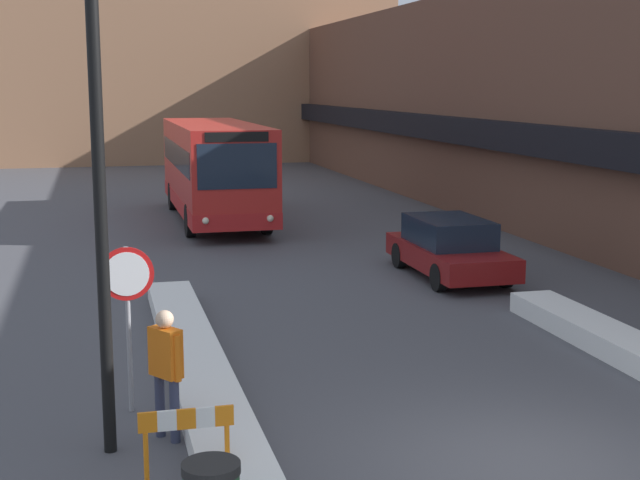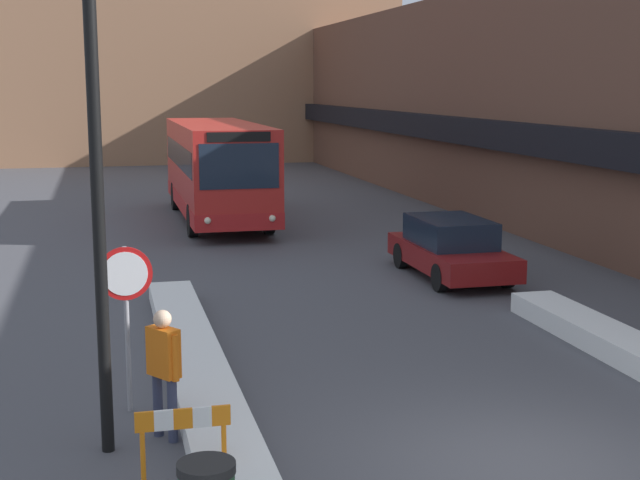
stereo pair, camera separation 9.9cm
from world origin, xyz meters
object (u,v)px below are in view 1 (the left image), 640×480
Objects in this scene: parked_car_front at (449,248)px; city_bus at (215,169)px; stop_sign at (127,293)px; street_lamp at (118,98)px; construction_barricade at (187,431)px; pedestrian at (166,362)px.

city_bus is at bearing 112.50° from parked_car_front.
stop_sign is 3.04m from street_lamp.
parked_car_front is at bearing -67.50° from city_bus.
city_bus is 19.71m from street_lamp.
construction_barricade is at bearing -78.38° from stop_sign.
city_bus is 4.27× the size of stop_sign.
street_lamp is (-7.94, -8.76, 3.73)m from parked_car_front.
city_bus reaches higher than parked_car_front.
parked_car_front is 3.98× the size of construction_barricade.
street_lamp is (-0.06, -1.36, 2.71)m from stop_sign.
stop_sign is at bearing 101.62° from construction_barricade.
street_lamp is 4.18× the size of pedestrian.
construction_barricade is at bearing -126.28° from parked_car_front.
stop_sign is (-3.56, -17.83, -0.05)m from city_bus.
stop_sign is at bearing -136.82° from parked_car_front.
pedestrian is at bearing -99.37° from city_bus.
construction_barricade is (-7.34, -10.00, -0.05)m from parked_car_front.
construction_barricade is at bearing -64.30° from street_lamp.
pedestrian is at bearing -69.60° from stop_sign.
city_bus reaches higher than stop_sign.
parked_car_front is at bearing 53.72° from construction_barricade.
street_lamp is at bearing -132.21° from parked_car_front.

